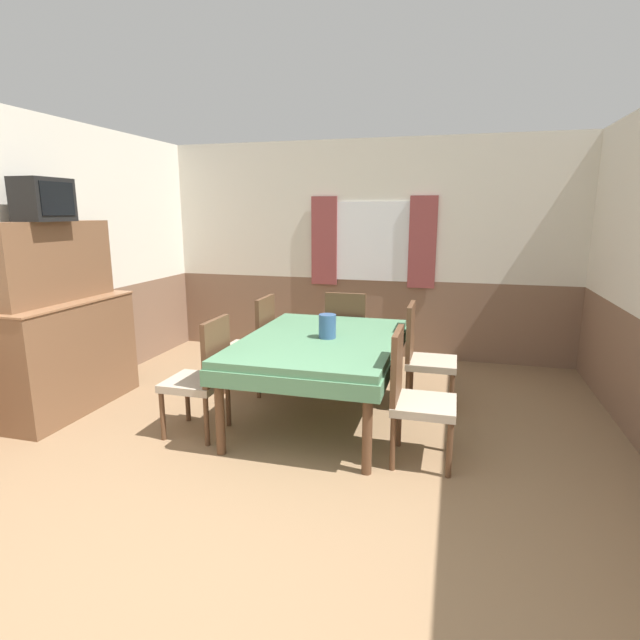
% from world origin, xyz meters
% --- Properties ---
extents(ground_plane, '(16.00, 16.00, 0.00)m').
position_xyz_m(ground_plane, '(0.00, 0.00, 0.00)').
color(ground_plane, '#846647').
extents(wall_back, '(5.34, 0.10, 2.60)m').
position_xyz_m(wall_back, '(0.00, 4.38, 1.30)').
color(wall_back, silver).
rests_on(wall_back, ground_plane).
extents(wall_left, '(0.05, 4.76, 2.60)m').
position_xyz_m(wall_left, '(-2.49, 2.18, 1.30)').
color(wall_left, silver).
rests_on(wall_left, ground_plane).
extents(dining_table, '(1.28, 1.81, 0.73)m').
position_xyz_m(dining_table, '(0.01, 2.25, 0.63)').
color(dining_table, '#4C7A56').
rests_on(dining_table, ground_plane).
extents(chair_head_window, '(0.44, 0.44, 0.96)m').
position_xyz_m(chair_head_window, '(0.01, 3.34, 0.50)').
color(chair_head_window, brown).
rests_on(chair_head_window, ground_plane).
extents(chair_right_far, '(0.44, 0.44, 0.96)m').
position_xyz_m(chair_right_far, '(0.84, 2.78, 0.50)').
color(chair_right_far, brown).
rests_on(chair_right_far, ground_plane).
extents(chair_left_near, '(0.44, 0.44, 0.96)m').
position_xyz_m(chair_left_near, '(-0.81, 1.73, 0.50)').
color(chair_left_near, brown).
rests_on(chair_left_near, ground_plane).
extents(chair_right_near, '(0.44, 0.44, 0.96)m').
position_xyz_m(chair_right_near, '(0.84, 1.73, 0.50)').
color(chair_right_near, brown).
rests_on(chair_right_near, ground_plane).
extents(chair_left_far, '(0.44, 0.44, 0.96)m').
position_xyz_m(chair_left_far, '(-0.81, 2.78, 0.50)').
color(chair_left_far, brown).
rests_on(chair_left_far, ground_plane).
extents(sideboard, '(0.46, 1.34, 1.68)m').
position_xyz_m(sideboard, '(-2.24, 1.89, 0.72)').
color(sideboard, brown).
rests_on(sideboard, ground_plane).
extents(tv, '(0.29, 0.43, 0.35)m').
position_xyz_m(tv, '(-2.21, 1.79, 1.86)').
color(tv, black).
rests_on(tv, sideboard).
extents(vase, '(0.14, 0.14, 0.20)m').
position_xyz_m(vase, '(0.07, 2.26, 0.83)').
color(vase, '#335684').
rests_on(vase, dining_table).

